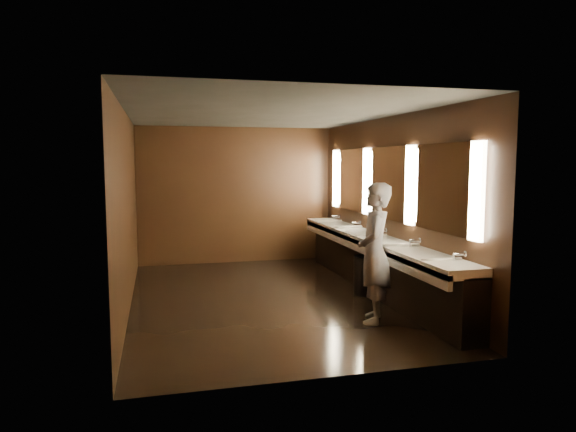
# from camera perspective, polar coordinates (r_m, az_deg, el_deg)

# --- Properties ---
(floor) EXTENTS (6.00, 6.00, 0.00)m
(floor) POSITION_cam_1_polar(r_m,az_deg,el_deg) (7.99, -2.44, -9.12)
(floor) COLOR black
(floor) RESTS_ON ground
(ceiling) EXTENTS (4.00, 6.00, 0.02)m
(ceiling) POSITION_cam_1_polar(r_m,az_deg,el_deg) (7.74, -2.53, 11.32)
(ceiling) COLOR #2D2D2B
(ceiling) RESTS_ON wall_back
(wall_back) EXTENTS (4.00, 0.02, 2.80)m
(wall_back) POSITION_cam_1_polar(r_m,az_deg,el_deg) (10.69, -5.77, 2.31)
(wall_back) COLOR black
(wall_back) RESTS_ON floor
(wall_front) EXTENTS (4.00, 0.02, 2.80)m
(wall_front) POSITION_cam_1_polar(r_m,az_deg,el_deg) (4.86, 4.76, -2.09)
(wall_front) COLOR black
(wall_front) RESTS_ON floor
(wall_left) EXTENTS (0.02, 6.00, 2.80)m
(wall_left) POSITION_cam_1_polar(r_m,az_deg,el_deg) (7.59, -17.43, 0.57)
(wall_left) COLOR black
(wall_left) RESTS_ON floor
(wall_right) EXTENTS (0.02, 6.00, 2.80)m
(wall_right) POSITION_cam_1_polar(r_m,az_deg,el_deg) (8.38, 11.03, 1.22)
(wall_right) COLOR black
(wall_right) RESTS_ON floor
(sink_counter) EXTENTS (0.55, 5.40, 1.01)m
(sink_counter) POSITION_cam_1_polar(r_m,az_deg,el_deg) (8.41, 9.63, -4.95)
(sink_counter) COLOR black
(sink_counter) RESTS_ON floor
(mirror_band) EXTENTS (0.06, 5.03, 1.15)m
(mirror_band) POSITION_cam_1_polar(r_m,az_deg,el_deg) (8.35, 10.96, 3.61)
(mirror_band) COLOR #FFEABB
(mirror_band) RESTS_ON wall_right
(person) EXTENTS (0.67, 0.78, 1.82)m
(person) POSITION_cam_1_polar(r_m,az_deg,el_deg) (6.76, 9.58, -4.06)
(person) COLOR #8196C1
(person) RESTS_ON floor
(trash_bin) EXTENTS (0.40, 0.40, 0.61)m
(trash_bin) POSITION_cam_1_polar(r_m,az_deg,el_deg) (8.22, 8.66, -6.54)
(trash_bin) COLOR black
(trash_bin) RESTS_ON floor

